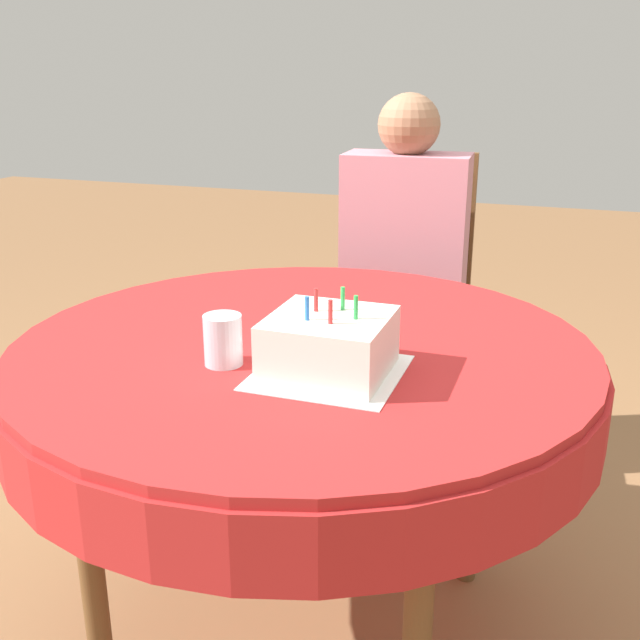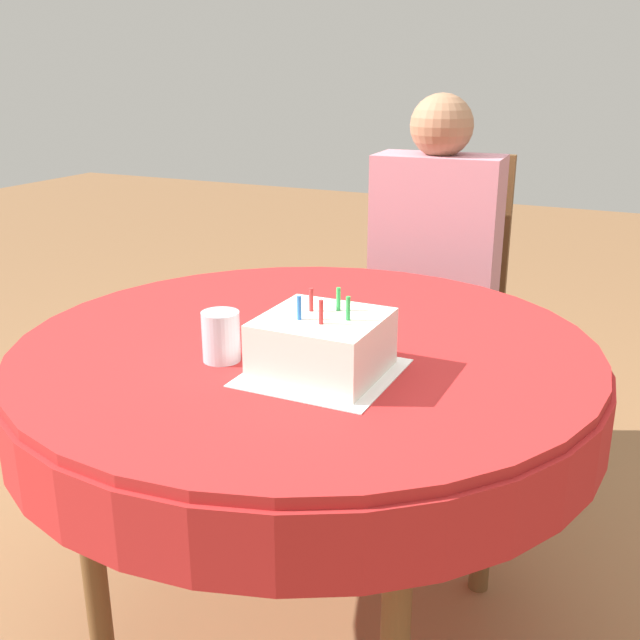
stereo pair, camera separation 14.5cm
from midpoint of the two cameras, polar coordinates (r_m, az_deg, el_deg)
ground_plane at (r=1.91m, az=-3.51°, el=-22.63°), size 12.00×12.00×0.00m
dining_table at (r=1.56m, az=-3.98°, el=-4.57°), size 1.20×1.20×0.73m
chair at (r=2.45m, az=4.93°, el=1.22°), size 0.45×0.45×1.01m
person at (r=2.30m, az=4.56°, el=4.77°), size 0.38×0.30×1.19m
napkin at (r=1.37m, az=-2.35°, el=-4.07°), size 0.26×0.26×0.00m
birthday_cake at (r=1.35m, az=-2.38°, el=-1.92°), size 0.21×0.21×0.15m
drinking_glass at (r=1.42m, az=-10.33°, el=-1.56°), size 0.07×0.07×0.10m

